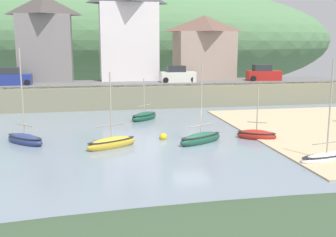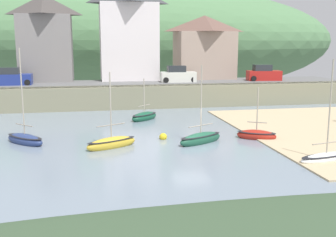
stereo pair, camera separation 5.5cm
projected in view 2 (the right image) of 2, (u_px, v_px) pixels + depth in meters
The scene contains 16 objects.
ground at pixel (268, 188), 19.67m from camera, with size 48.00×41.00×0.61m.
quay_seawall at pixel (153, 95), 45.33m from camera, with size 48.00×9.40×2.40m.
hillside_backdrop at pixel (137, 41), 81.14m from camera, with size 80.00×44.00×21.01m.
waterfront_building_left at pixel (46, 38), 49.43m from camera, with size 6.45×5.61×10.22m.
waterfront_building_centre at pixel (128, 31), 51.13m from camera, with size 7.30×5.73×11.95m.
waterfront_building_right at pixel (204, 47), 53.31m from camera, with size 7.60×5.55×8.05m.
sailboat_blue_trim at pixel (144, 117), 37.86m from camera, with size 3.17×3.14×4.01m.
sailboat_tall_mast at pixel (201, 139), 29.03m from camera, with size 3.80×2.71×5.71m.
sailboat_nearest_shore at pixel (112, 143), 27.78m from camera, with size 3.74×2.55×5.33m.
fishing_boat_green at pixel (326, 157), 24.59m from camera, with size 3.97×1.87×6.24m.
sailboat_white_hull at pixel (25, 139), 28.91m from camera, with size 3.28×3.30×6.85m.
rowboat_small_beached at pixel (256, 135), 30.35m from camera, with size 3.08×2.47×4.02m.
parked_car_near_slipway at pixel (12, 78), 45.26m from camera, with size 4.10×1.82×1.95m.
parked_car_by_wall at pixel (178, 75), 48.74m from camera, with size 4.16×1.85×1.95m.
parked_car_end_of_row at pixel (264, 74), 50.74m from camera, with size 4.26×2.14×1.95m.
mooring_buoy at pixel (163, 137), 30.24m from camera, with size 0.57×0.57×0.57m.
Camera 2 is at (-6.83, -27.06, 7.00)m, focal length 43.92 mm.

